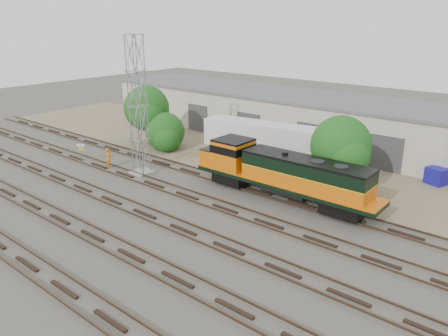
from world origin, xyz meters
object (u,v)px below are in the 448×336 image
Objects in this scene: locomotive at (281,172)px; signal_tower at (138,109)px; semi_trailer at (269,139)px; worker at (108,158)px.

locomotive is 1.28× the size of signal_tower.
semi_trailer is (7.44, 10.02, -3.56)m from signal_tower.
semi_trailer is (-5.85, 6.95, 0.30)m from locomotive.
locomotive reaches higher than worker.
signal_tower is at bearing -135.30° from semi_trailer.
locomotive is at bearing -58.68° from semi_trailer.
signal_tower is (-13.28, -3.07, 3.86)m from locomotive.
locomotive is at bearing 13.01° from signal_tower.
semi_trailer reaches higher than worker.
signal_tower reaches higher than locomotive.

